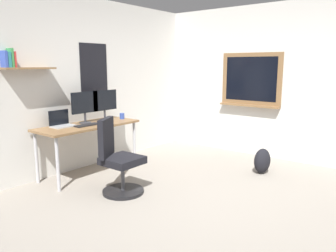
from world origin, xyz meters
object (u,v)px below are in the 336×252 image
laptop (62,123)px  monitor_primary (85,105)px  computer_mouse (102,122)px  backpack (262,161)px  keyboard (87,125)px  desk (88,129)px  office_chair (118,161)px  monitor_secondary (105,103)px  coffee_mug (122,116)px

laptop → monitor_primary: (0.38, -0.05, 0.22)m
computer_mouse → backpack: 2.44m
laptop → keyboard: (0.26, -0.23, -0.04)m
laptop → monitor_primary: 0.44m
laptop → backpack: size_ratio=0.83×
keyboard → computer_mouse: 0.28m
monitor_primary → keyboard: 0.33m
desk → office_chair: bearing=-105.9°
monitor_secondary → backpack: (1.21, -2.09, -0.83)m
monitor_secondary → coffee_mug: monitor_secondary is taller
office_chair → computer_mouse: size_ratio=9.13×
office_chair → keyboard: office_chair is taller
computer_mouse → coffee_mug: 0.45m
backpack → monitor_secondary: bearing=120.0°
coffee_mug → monitor_primary: bearing=168.3°
laptop → keyboard: bearing=-40.6°
desk → monitor_primary: bearing=69.4°
desk → monitor_primary: size_ratio=3.24×
keyboard → monitor_secondary: bearing=19.9°
keyboard → computer_mouse: size_ratio=3.56×
computer_mouse → coffee_mug: coffee_mug is taller
office_chair → coffee_mug: 1.29m
monitor_secondary → backpack: 2.55m
computer_mouse → backpack: computer_mouse is taller
desk → computer_mouse: bearing=-20.7°
monitor_primary → coffee_mug: monitor_primary is taller
monitor_primary → keyboard: size_ratio=1.25×
office_chair → computer_mouse: office_chair is taller
laptop → backpack: (1.96, -2.13, -0.61)m
monitor_primary → computer_mouse: bearing=-46.6°
office_chair → monitor_primary: monitor_primary is taller
monitor_primary → monitor_secondary: size_ratio=1.00×
monitor_secondary → keyboard: size_ratio=1.25×
coffee_mug → backpack: size_ratio=0.25×
office_chair → desk: bearing=74.1°
office_chair → laptop: bearing=95.0°
office_chair → backpack: office_chair is taller
coffee_mug → backpack: coffee_mug is taller
computer_mouse → monitor_secondary: bearing=40.4°
desk → office_chair: size_ratio=1.58×
coffee_mug → keyboard: bearing=-176.1°
laptop → backpack: bearing=-47.5°
monitor_primary → desk: bearing=-110.6°
keyboard → backpack: bearing=-48.4°
desk → computer_mouse: size_ratio=14.44×
coffee_mug → laptop: bearing=170.0°
monitor_secondary → keyboard: bearing=-160.1°
office_chair → monitor_primary: 1.18m
desk → keyboard: bearing=-134.2°
laptop → keyboard: size_ratio=0.84×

